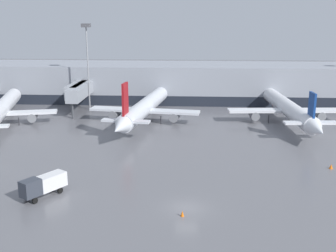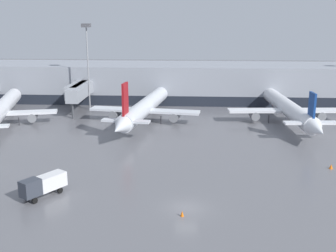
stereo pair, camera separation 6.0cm
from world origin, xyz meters
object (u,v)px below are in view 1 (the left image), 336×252
Objects in this scene: parked_jet_0 at (144,108)px; parked_jet_1 at (0,111)px; traffic_cone_0 at (182,214)px; parked_jet_2 at (287,108)px; traffic_cone_1 at (331,166)px; apron_light_mast_1 at (87,43)px; service_truck_0 at (43,184)px.

parked_jet_0 is 0.95× the size of parked_jet_1.
parked_jet_1 reaches higher than traffic_cone_0.
parked_jet_1 is 56.54m from parked_jet_2.
traffic_cone_0 is 25.80m from traffic_cone_1.
parked_jet_2 is 46.85m from traffic_cone_0.
parked_jet_0 reaches higher than traffic_cone_1.
traffic_cone_0 is 57.90m from apron_light_mast_1.
apron_light_mast_1 is (-22.29, 51.39, 14.66)m from traffic_cone_0.
traffic_cone_0 is at bearing -142.68° from traffic_cone_1.
parked_jet_2 is (28.51, 2.00, -0.10)m from parked_jet_0.
service_truck_0 is 8.90× the size of traffic_cone_0.
parked_jet_2 is 60.18× the size of traffic_cone_1.
parked_jet_2 is 52.82m from service_truck_0.
parked_jet_2 is at bearing 91.23° from traffic_cone_1.
parked_jet_0 is at bearing -158.74° from service_truck_0.
parked_jet_0 is at bearing 139.68° from traffic_cone_1.
parked_jet_2 is at bearing 64.77° from traffic_cone_0.
parked_jet_1 is at bearing -114.92° from service_truck_0.
parked_jet_0 is 56.83× the size of traffic_cone_1.
parked_jet_0 is 28.58m from parked_jet_2.
parked_jet_1 is at bearing 134.82° from traffic_cone_0.
parked_jet_0 is at bearing -95.88° from parked_jet_1.
parked_jet_0 is 0.94× the size of parked_jet_2.
apron_light_mast_1 is at bearing 113.45° from traffic_cone_0.
parked_jet_0 is 57.69× the size of traffic_cone_0.
parked_jet_2 is at bearing -12.12° from apron_light_mast_1.
traffic_cone_0 is 0.99× the size of traffic_cone_1.
traffic_cone_0 is at bearing -66.55° from apron_light_mast_1.
parked_jet_2 reaches higher than traffic_cone_1.
traffic_cone_0 is at bearing -159.72° from parked_jet_0.
service_truck_0 is (19.77, -32.38, -1.31)m from parked_jet_1.
service_truck_0 is at bearing 175.87° from parked_jet_0.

